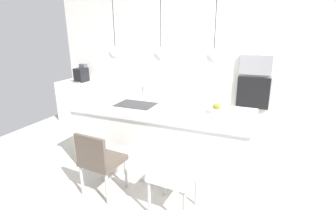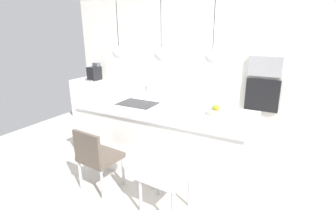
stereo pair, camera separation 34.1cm
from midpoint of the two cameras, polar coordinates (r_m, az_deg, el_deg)
The scene contains 15 objects.
floor at distance 3.85m, azimuth 1.25°, elevation -13.95°, with size 6.60×6.60×0.00m, color #BCB7AD.
back_wall at distance 4.88m, azimuth 10.13°, elevation 8.72°, with size 6.00×0.10×2.60m, color silver.
kitchen_island at distance 3.63m, azimuth 1.30°, elevation -7.59°, with size 2.51×0.91×0.93m.
sink_basin at distance 3.65m, azimuth -4.33°, elevation 0.21°, with size 0.56×0.40×0.02m, color #2D2D30.
faucet at distance 3.79m, azimuth -2.67°, elevation 3.17°, with size 0.02×0.17×0.22m.
fruit_bowl at distance 3.27m, azimuth 13.89°, elevation -1.38°, with size 0.26×0.26×0.13m.
side_counter at distance 5.94m, azimuth -14.10°, elevation 1.37°, with size 1.10×0.60×0.87m, color white.
coffee_machine at distance 5.85m, azimuth -14.82°, elevation 7.06°, with size 0.20×0.35×0.38m.
microwave at distance 4.59m, azimuth 23.37°, elevation 8.10°, with size 0.54×0.08×0.34m, color #9E9EA3.
oven at distance 4.68m, azimuth 22.66°, elevation 2.07°, with size 0.56×0.08×0.56m, color black.
chair_near at distance 3.23m, azimuth -13.03°, elevation -11.29°, with size 0.49×0.46×0.82m.
chair_middle at distance 2.75m, azimuth 2.21°, elevation -15.23°, with size 0.50×0.46×0.91m.
pendant_light_left at distance 3.68m, azimuth -8.50°, elevation 11.84°, with size 0.18×0.18×0.78m.
pendant_light_center at distance 3.32m, azimuth 1.44°, elevation 11.49°, with size 0.18×0.18×0.78m.
pendant_light_right at distance 3.08m, azimuth 13.30°, elevation 10.63°, with size 0.18×0.18×0.78m.
Camera 2 is at (1.62, -2.89, 1.97)m, focal length 26.73 mm.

